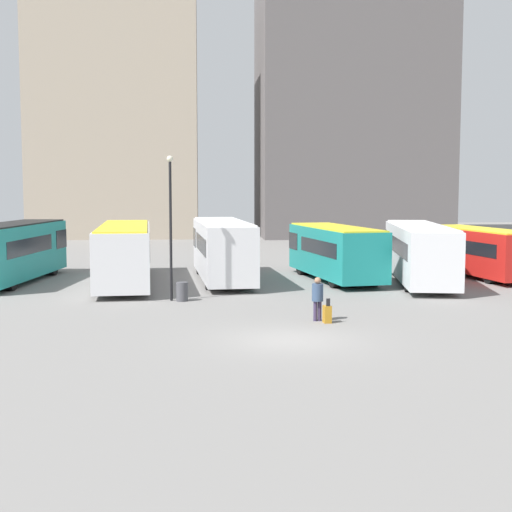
% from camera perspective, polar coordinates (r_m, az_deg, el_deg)
% --- Properties ---
extents(ground_plane, '(160.00, 160.00, 0.00)m').
position_cam_1_polar(ground_plane, '(23.65, 2.68, -6.73)').
color(ground_plane, slate).
extents(building_block_left, '(16.70, 10.73, 25.48)m').
position_cam_1_polar(building_block_left, '(76.45, -11.13, 11.13)').
color(building_block_left, tan).
rests_on(building_block_left, ground_plane).
extents(building_block_right, '(19.15, 13.95, 35.17)m').
position_cam_1_polar(building_block_right, '(78.19, 7.51, 14.64)').
color(building_block_right, '#5B5656').
rests_on(building_block_right, ground_plane).
extents(bus_0, '(3.74, 10.31, 3.15)m').
position_cam_1_polar(bus_0, '(40.02, -18.79, 0.45)').
color(bus_0, '#19847F').
rests_on(bus_0, ground_plane).
extents(bus_1, '(3.51, 12.46, 3.08)m').
position_cam_1_polar(bus_1, '(38.03, -10.46, 0.36)').
color(bus_1, silver).
rests_on(bus_1, ground_plane).
extents(bus_2, '(3.24, 10.72, 3.25)m').
position_cam_1_polar(bus_2, '(38.56, -2.71, 0.63)').
color(bus_2, silver).
rests_on(bus_2, ground_plane).
extents(bus_3, '(3.95, 9.55, 2.94)m').
position_cam_1_polar(bus_3, '(39.01, 6.31, 0.41)').
color(bus_3, '#19847F').
rests_on(bus_3, ground_plane).
extents(bus_4, '(4.24, 11.81, 3.08)m').
position_cam_1_polar(bus_4, '(38.80, 12.91, 0.40)').
color(bus_4, silver).
rests_on(bus_4, ground_plane).
extents(bus_5, '(3.79, 9.53, 2.74)m').
position_cam_1_polar(bus_5, '(42.28, 17.43, 0.43)').
color(bus_5, red).
rests_on(bus_5, ground_plane).
extents(traveler, '(0.47, 0.47, 1.66)m').
position_cam_1_polar(traveler, '(26.91, 4.95, -3.13)').
color(traveler, '#382D4C').
rests_on(traveler, ground_plane).
extents(suitcase, '(0.30, 0.38, 0.93)m').
position_cam_1_polar(suitcase, '(26.65, 5.71, -4.65)').
color(suitcase, '#B27A1E').
rests_on(suitcase, ground_plane).
extents(lamp_post_1, '(0.28, 0.28, 6.41)m').
position_cam_1_polar(lamp_post_1, '(31.66, -6.85, 3.11)').
color(lamp_post_1, black).
rests_on(lamp_post_1, ground_plane).
extents(trash_bin, '(0.52, 0.52, 0.85)m').
position_cam_1_polar(trash_bin, '(31.77, -5.94, -2.85)').
color(trash_bin, '#47474C').
rests_on(trash_bin, ground_plane).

